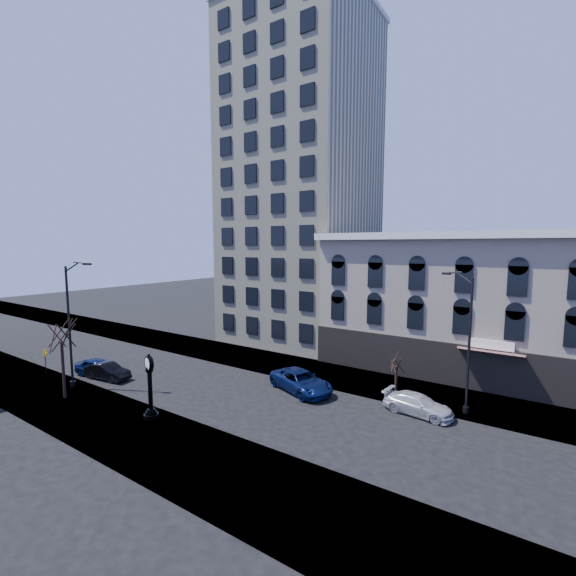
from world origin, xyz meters
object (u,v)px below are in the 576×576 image
Objects in this scene: street_clock at (150,389)px; car_near_b at (107,371)px; car_near_a at (99,367)px; street_lamp_near at (75,291)px; warning_sign at (45,357)px.

street_clock is 1.02× the size of car_near_b.
car_near_b is at bearing -103.42° from car_near_a.
warning_sign is (-5.45, -0.13, -6.10)m from street_lamp_near.
car_near_a reaches higher than car_near_b.
street_lamp_near is (-9.29, 0.38, 5.78)m from street_clock.
street_clock is 10.11m from car_near_b.
warning_sign is (-14.74, 0.25, -0.32)m from street_clock.
warning_sign reaches higher than car_near_a.
street_clock is at bearing -115.20° from car_near_a.
warning_sign is at bearing -163.89° from street_clock.
street_clock is at bearing 1.73° from warning_sign.
car_near_b is at bearing -179.29° from street_clock.
car_near_a is at bearing -177.60° from street_clock.
street_lamp_near is 4.34× the size of warning_sign.
warning_sign is 0.53× the size of car_near_a.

